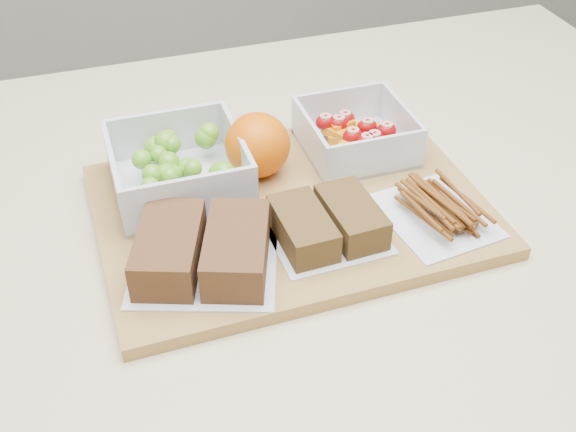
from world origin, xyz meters
name	(u,v)px	position (x,y,z in m)	size (l,w,h in m)	color
cutting_board	(291,210)	(0.00, 0.02, 0.91)	(0.42, 0.30, 0.02)	#A37D43
grape_container	(180,167)	(-0.11, 0.09, 0.94)	(0.14, 0.14, 0.06)	silver
fruit_container	(356,136)	(0.11, 0.10, 0.94)	(0.12, 0.12, 0.05)	silver
orange	(258,145)	(-0.02, 0.09, 0.95)	(0.08, 0.08, 0.08)	#E45D05
sandwich_bag_left	(203,250)	(-0.12, -0.05, 0.94)	(0.18, 0.17, 0.04)	silver
sandwich_bag_center	(327,223)	(0.02, -0.04, 0.93)	(0.12, 0.11, 0.04)	silver
pretzel_bag	(436,207)	(0.14, -0.05, 0.93)	(0.12, 0.14, 0.03)	silver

